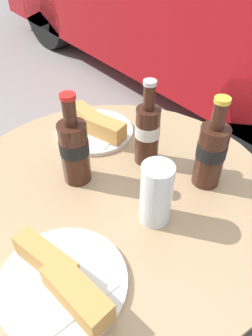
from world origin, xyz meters
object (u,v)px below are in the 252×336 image
(lunch_plate_near, at_px, (63,280))
(cola_bottle_center, at_px, (211,152))
(lunch_plate_far, at_px, (96,128))
(cola_bottle_left, at_px, (147,132))
(cola_bottle_right, at_px, (74,149))
(drinking_glass, at_px, (156,196))
(bistro_table, at_px, (115,232))

(lunch_plate_near, bearing_deg, cola_bottle_center, 93.38)
(cola_bottle_center, relative_size, lunch_plate_far, 1.03)
(cola_bottle_left, bearing_deg, cola_bottle_center, 20.98)
(cola_bottle_right, relative_size, drinking_glass, 1.57)
(cola_bottle_center, relative_size, lunch_plate_near, 0.94)
(cola_bottle_left, relative_size, lunch_plate_far, 1.01)
(cola_bottle_left, relative_size, lunch_plate_near, 0.93)
(drinking_glass, distance_m, lunch_plate_near, 0.24)
(cola_bottle_left, distance_m, lunch_plate_near, 0.40)
(lunch_plate_far, bearing_deg, cola_bottle_center, 15.34)
(cola_bottle_center, distance_m, drinking_glass, 0.18)
(cola_bottle_left, distance_m, drinking_glass, 0.20)
(cola_bottle_right, height_order, drinking_glass, cola_bottle_right)
(cola_bottle_center, height_order, lunch_plate_near, cola_bottle_center)
(cola_bottle_left, bearing_deg, bistro_table, -74.71)
(bistro_table, height_order, cola_bottle_right, cola_bottle_right)
(bistro_table, distance_m, cola_bottle_left, 0.29)
(bistro_table, distance_m, lunch_plate_far, 0.30)
(lunch_plate_near, distance_m, lunch_plate_far, 0.48)
(cola_bottle_right, height_order, lunch_plate_far, cola_bottle_right)
(bistro_table, xyz_separation_m, cola_bottle_right, (-0.09, -0.04, 0.25))
(cola_bottle_right, bearing_deg, lunch_plate_near, -37.52)
(lunch_plate_near, bearing_deg, drinking_glass, 94.10)
(cola_bottle_right, height_order, lunch_plate_near, cola_bottle_right)
(bistro_table, relative_size, cola_bottle_center, 3.52)
(bistro_table, distance_m, cola_bottle_right, 0.27)
(bistro_table, height_order, lunch_plate_far, lunch_plate_far)
(drinking_glass, bearing_deg, cola_bottle_center, 92.42)
(bistro_table, xyz_separation_m, drinking_glass, (0.12, 0.02, 0.23))
(bistro_table, relative_size, lunch_plate_near, 3.32)
(lunch_plate_near, height_order, lunch_plate_far, same)
(bistro_table, bearing_deg, cola_bottle_right, -155.93)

